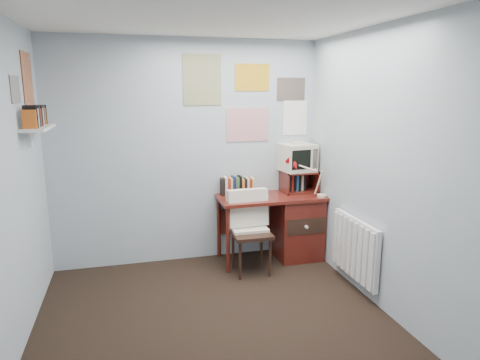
% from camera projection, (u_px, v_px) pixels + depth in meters
% --- Properties ---
extents(ground, '(3.50, 3.50, 0.00)m').
position_uv_depth(ground, '(223.00, 340.00, 3.40)').
color(ground, black).
rests_on(ground, ground).
extents(back_wall, '(3.00, 0.02, 2.50)m').
position_uv_depth(back_wall, '(188.00, 153.00, 4.79)').
color(back_wall, '#A9B4C2').
rests_on(back_wall, ground).
extents(right_wall, '(0.02, 3.50, 2.50)m').
position_uv_depth(right_wall, '(399.00, 176.00, 3.52)').
color(right_wall, '#A9B4C2').
rests_on(right_wall, ground).
extents(ceiling, '(3.00, 3.50, 0.02)m').
position_uv_depth(ceiling, '(220.00, 6.00, 2.88)').
color(ceiling, white).
rests_on(ceiling, back_wall).
extents(desk, '(1.20, 0.55, 0.76)m').
position_uv_depth(desk, '(292.00, 224.00, 5.01)').
color(desk, maroon).
rests_on(desk, ground).
extents(desk_chair, '(0.45, 0.43, 0.87)m').
position_uv_depth(desk_chair, '(251.00, 234.00, 4.57)').
color(desk_chair, black).
rests_on(desk_chair, ground).
extents(desk_lamp, '(0.33, 0.30, 0.40)m').
position_uv_depth(desk_lamp, '(322.00, 180.00, 4.78)').
color(desk_lamp, '#B90C15').
rests_on(desk_lamp, desk).
extents(tv_riser, '(0.40, 0.30, 0.25)m').
position_uv_depth(tv_riser, '(299.00, 181.00, 5.04)').
color(tv_riser, maroon).
rests_on(tv_riser, desk).
extents(crt_tv, '(0.40, 0.38, 0.35)m').
position_uv_depth(crt_tv, '(297.00, 156.00, 4.99)').
color(crt_tv, beige).
rests_on(crt_tv, tv_riser).
extents(book_row, '(0.60, 0.14, 0.22)m').
position_uv_depth(book_row, '(246.00, 184.00, 4.95)').
color(book_row, maroon).
rests_on(book_row, desk).
extents(radiator, '(0.09, 0.80, 0.60)m').
position_uv_depth(radiator, '(355.00, 248.00, 4.20)').
color(radiator, white).
rests_on(radiator, right_wall).
extents(wall_shelf, '(0.20, 0.62, 0.24)m').
position_uv_depth(wall_shelf, '(38.00, 128.00, 3.75)').
color(wall_shelf, white).
rests_on(wall_shelf, left_wall).
extents(posters_back, '(1.20, 0.01, 0.90)m').
position_uv_depth(posters_back, '(248.00, 98.00, 4.84)').
color(posters_back, white).
rests_on(posters_back, back_wall).
extents(posters_left, '(0.01, 0.70, 0.60)m').
position_uv_depth(posters_left, '(22.00, 83.00, 3.64)').
color(posters_left, white).
rests_on(posters_left, left_wall).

